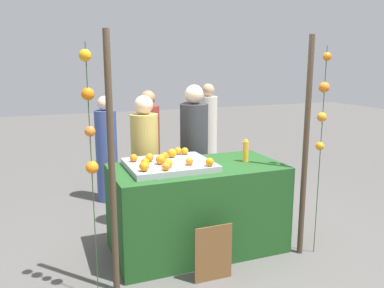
{
  "coord_description": "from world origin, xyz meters",
  "views": [
    {
      "loc": [
        -1.51,
        -3.67,
        1.96
      ],
      "look_at": [
        0.0,
        0.15,
        1.11
      ],
      "focal_mm": 37.54,
      "sensor_mm": 36.0,
      "label": 1
    }
  ],
  "objects_px": {
    "vendor_left": "(145,168)",
    "chalkboard_sign": "(213,254)",
    "orange_1": "(134,158)",
    "juice_bottle": "(246,151)",
    "orange_0": "(210,162)",
    "stall_counter": "(197,208)",
    "vendor_right": "(194,159)"
  },
  "relations": [
    {
      "from": "chalkboard_sign",
      "to": "orange_0",
      "type": "bearing_deg",
      "value": 71.42
    },
    {
      "from": "stall_counter",
      "to": "orange_0",
      "type": "bearing_deg",
      "value": -84.99
    },
    {
      "from": "orange_0",
      "to": "vendor_left",
      "type": "height_order",
      "value": "vendor_left"
    },
    {
      "from": "stall_counter",
      "to": "orange_1",
      "type": "height_order",
      "value": "orange_1"
    },
    {
      "from": "orange_1",
      "to": "chalkboard_sign",
      "type": "distance_m",
      "value": 1.22
    },
    {
      "from": "vendor_left",
      "to": "vendor_right",
      "type": "bearing_deg",
      "value": 4.01
    },
    {
      "from": "orange_1",
      "to": "juice_bottle",
      "type": "height_order",
      "value": "juice_bottle"
    },
    {
      "from": "juice_bottle",
      "to": "vendor_right",
      "type": "relative_size",
      "value": 0.14
    },
    {
      "from": "orange_0",
      "to": "vendor_right",
      "type": "distance_m",
      "value": 1.07
    },
    {
      "from": "vendor_left",
      "to": "chalkboard_sign",
      "type": "bearing_deg",
      "value": -79.21
    },
    {
      "from": "juice_bottle",
      "to": "chalkboard_sign",
      "type": "height_order",
      "value": "juice_bottle"
    },
    {
      "from": "chalkboard_sign",
      "to": "vendor_right",
      "type": "xyz_separation_m",
      "value": [
        0.37,
        1.39,
        0.53
      ]
    },
    {
      "from": "orange_1",
      "to": "vendor_right",
      "type": "relative_size",
      "value": 0.05
    },
    {
      "from": "orange_1",
      "to": "chalkboard_sign",
      "type": "height_order",
      "value": "orange_1"
    },
    {
      "from": "orange_0",
      "to": "orange_1",
      "type": "bearing_deg",
      "value": 145.76
    },
    {
      "from": "juice_bottle",
      "to": "stall_counter",
      "type": "bearing_deg",
      "value": 177.51
    },
    {
      "from": "orange_1",
      "to": "juice_bottle",
      "type": "bearing_deg",
      "value": -9.93
    },
    {
      "from": "juice_bottle",
      "to": "vendor_right",
      "type": "distance_m",
      "value": 0.86
    },
    {
      "from": "stall_counter",
      "to": "vendor_right",
      "type": "distance_m",
      "value": 0.87
    },
    {
      "from": "orange_0",
      "to": "juice_bottle",
      "type": "xyz_separation_m",
      "value": [
        0.52,
        0.23,
        0.01
      ]
    },
    {
      "from": "orange_0",
      "to": "chalkboard_sign",
      "type": "relative_size",
      "value": 0.15
    },
    {
      "from": "orange_0",
      "to": "vendor_left",
      "type": "relative_size",
      "value": 0.05
    },
    {
      "from": "juice_bottle",
      "to": "chalkboard_sign",
      "type": "bearing_deg",
      "value": -136.7
    },
    {
      "from": "orange_0",
      "to": "juice_bottle",
      "type": "height_order",
      "value": "juice_bottle"
    },
    {
      "from": "chalkboard_sign",
      "to": "vendor_right",
      "type": "relative_size",
      "value": 0.32
    },
    {
      "from": "stall_counter",
      "to": "vendor_right",
      "type": "xyz_separation_m",
      "value": [
        0.27,
        0.76,
        0.33
      ]
    },
    {
      "from": "orange_0",
      "to": "vendor_left",
      "type": "bearing_deg",
      "value": 111.65
    },
    {
      "from": "stall_counter",
      "to": "vendor_left",
      "type": "xyz_separation_m",
      "value": [
        -0.36,
        0.71,
        0.28
      ]
    },
    {
      "from": "juice_bottle",
      "to": "vendor_left",
      "type": "distance_m",
      "value": 1.2
    },
    {
      "from": "vendor_left",
      "to": "orange_0",
      "type": "bearing_deg",
      "value": -68.35
    },
    {
      "from": "juice_bottle",
      "to": "orange_0",
      "type": "bearing_deg",
      "value": -156.03
    },
    {
      "from": "stall_counter",
      "to": "vendor_right",
      "type": "bearing_deg",
      "value": 70.61
    }
  ]
}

